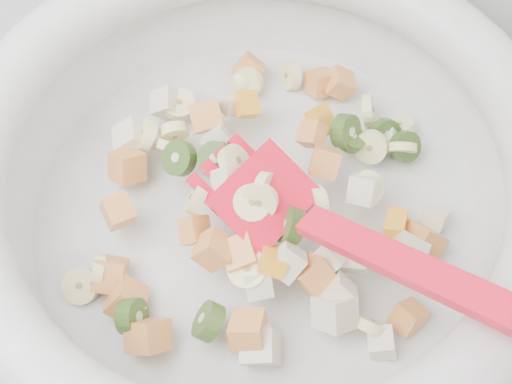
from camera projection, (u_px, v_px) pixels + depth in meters
The scene contains 1 object.
mixing_bowl at pixel (256, 180), 0.51m from camera, with size 0.47×0.43×0.16m.
Camera 1 is at (0.10, 1.25, 1.39)m, focal length 50.00 mm.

